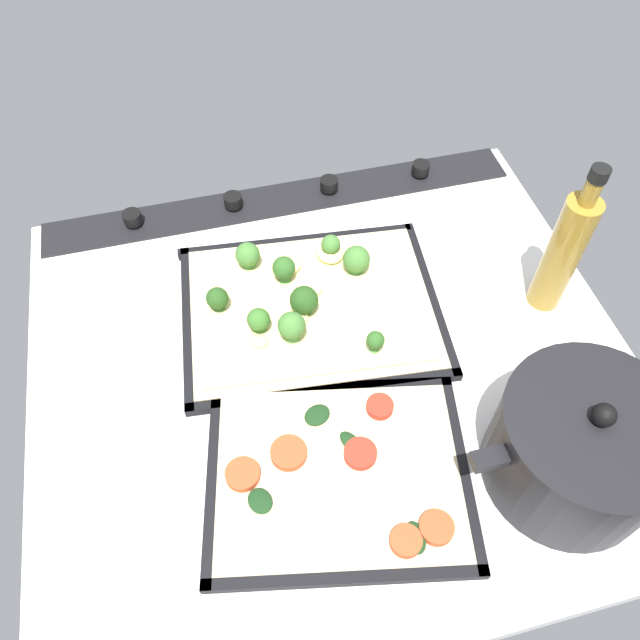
% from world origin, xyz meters
% --- Properties ---
extents(ground_plane, '(0.76, 0.69, 0.03)m').
position_xyz_m(ground_plane, '(0.00, 0.00, -0.01)').
color(ground_plane, white).
extents(stove_control_panel, '(0.73, 0.07, 0.03)m').
position_xyz_m(stove_control_panel, '(0.00, -0.31, 0.01)').
color(stove_control_panel, black).
rests_on(stove_control_panel, ground_plane).
extents(baking_tray_front, '(0.37, 0.30, 0.01)m').
position_xyz_m(baking_tray_front, '(0.01, -0.09, 0.00)').
color(baking_tray_front, black).
rests_on(baking_tray_front, ground_plane).
extents(broccoli_pizza, '(0.34, 0.28, 0.06)m').
position_xyz_m(broccoli_pizza, '(0.01, -0.09, 0.02)').
color(broccoli_pizza, beige).
rests_on(broccoli_pizza, baking_tray_front).
extents(baking_tray_back, '(0.34, 0.29, 0.01)m').
position_xyz_m(baking_tray_back, '(0.03, 0.15, 0.00)').
color(baking_tray_back, black).
rests_on(baking_tray_back, ground_plane).
extents(veggie_pizza_back, '(0.31, 0.26, 0.02)m').
position_xyz_m(veggie_pizza_back, '(0.03, 0.15, 0.01)').
color(veggie_pizza_back, '#CBB38A').
rests_on(veggie_pizza_back, baking_tray_back).
extents(cooking_pot, '(0.26, 0.19, 0.15)m').
position_xyz_m(cooking_pot, '(-0.21, 0.21, 0.06)').
color(cooking_pot, black).
rests_on(cooking_pot, ground_plane).
extents(oil_bottle, '(0.04, 0.04, 0.23)m').
position_xyz_m(oil_bottle, '(-0.31, -0.03, 0.10)').
color(oil_bottle, olive).
rests_on(oil_bottle, ground_plane).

